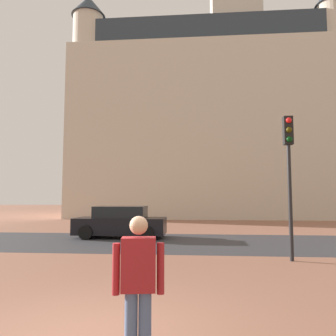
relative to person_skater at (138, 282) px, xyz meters
name	(u,v)px	position (x,y,z in m)	size (l,w,h in m)	color
ground_plane	(161,241)	(-0.85, 10.64, -0.96)	(120.00, 120.00, 0.00)	#93604C
street_asphalt_strip	(161,242)	(-0.85, 10.34, -0.96)	(120.00, 6.14, 0.00)	#38383D
landmark_building	(210,118)	(2.22, 30.11, 9.19)	(25.77, 13.29, 36.30)	beige
person_skater	(138,282)	(0.00, 0.00, 0.00)	(0.60, 0.34, 1.73)	slate
car_black	(121,223)	(-2.93, 11.69, -0.25)	(4.29, 1.96, 1.49)	black
traffic_light_pole	(289,159)	(3.59, 6.54, 2.18)	(0.28, 0.34, 4.48)	black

